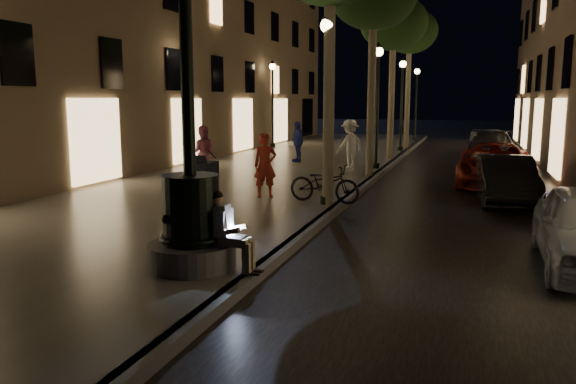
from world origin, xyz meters
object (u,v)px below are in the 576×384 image
at_px(lamp_curb_b, 378,89).
at_px(pedestrian_red, 265,165).
at_px(car_fifth, 486,142).
at_px(pedestrian_pink, 203,152).
at_px(lamp_left_c, 273,92).
at_px(car_third, 495,165).
at_px(fountain_lamppost, 191,205).
at_px(lamp_left_b, 187,90).
at_px(pedestrian_white, 350,144).
at_px(tree_far, 410,32).
at_px(seated_man_laptop, 227,228).
at_px(tree_third, 394,24).
at_px(pedestrian_blue, 297,142).
at_px(stroller, 206,170).
at_px(lamp_curb_c, 402,92).
at_px(bicycle, 324,183).
at_px(car_second, 505,180).
at_px(car_rear, 491,149).
at_px(lamp_curb_a, 327,84).
at_px(lamp_curb_d, 416,93).

bearing_deg(lamp_curb_b, pedestrian_red, -103.87).
height_order(car_fifth, pedestrian_pink, pedestrian_pink).
bearing_deg(lamp_left_c, car_third, -41.47).
xyz_separation_m(fountain_lamppost, lamp_left_b, (-6.40, 12.00, 2.02)).
bearing_deg(lamp_curb_b, pedestrian_white, -157.20).
bearing_deg(tree_far, seated_man_laptop, -90.40).
xyz_separation_m(fountain_lamppost, pedestrian_red, (-1.15, 6.52, -0.13)).
relative_size(tree_third, pedestrian_red, 4.10).
height_order(car_fifth, pedestrian_white, pedestrian_white).
bearing_deg(car_third, lamp_left_b, -179.34).
relative_size(lamp_curb_b, pedestrian_pink, 2.68).
relative_size(lamp_curb_b, car_fifth, 1.26).
distance_m(fountain_lamppost, pedestrian_blue, 15.52).
height_order(tree_far, pedestrian_blue, tree_far).
height_order(lamp_left_b, stroller, lamp_left_b).
bearing_deg(lamp_curb_c, bicycle, -90.36).
bearing_deg(lamp_curb_c, lamp_curb_b, -90.00).
bearing_deg(seated_man_laptop, lamp_curb_b, 89.63).
xyz_separation_m(seated_man_laptop, lamp_left_b, (-7.01, 12.00, 2.36)).
xyz_separation_m(tree_far, lamp_curb_b, (-0.08, -10.00, -3.20)).
distance_m(tree_third, car_second, 11.70).
distance_m(fountain_lamppost, tree_far, 24.57).
bearing_deg(lamp_curb_c, tree_far, 87.71).
relative_size(lamp_left_c, bicycle, 2.52).
xyz_separation_m(lamp_curb_b, car_rear, (4.36, 3.68, -2.49)).
bearing_deg(car_fifth, pedestrian_white, -123.78).
bearing_deg(seated_man_laptop, bicycle, 90.10).
xyz_separation_m(lamp_curb_a, car_rear, (4.36, 11.68, -2.49)).
bearing_deg(lamp_left_b, lamp_curb_a, -40.20).
height_order(tree_third, lamp_curb_a, tree_third).
relative_size(stroller, pedestrian_blue, 0.67).
relative_size(lamp_curb_d, stroller, 4.17).
bearing_deg(stroller, pedestrian_pink, 119.93).
height_order(lamp_curb_d, pedestrian_blue, lamp_curb_d).
distance_m(lamp_curb_a, lamp_curb_d, 24.00).
bearing_deg(lamp_left_b, car_second, -16.12).
xyz_separation_m(tree_third, lamp_left_b, (-7.10, -6.00, -2.90)).
height_order(lamp_curb_b, stroller, lamp_curb_b).
bearing_deg(lamp_left_c, car_fifth, 6.98).
relative_size(lamp_left_c, pedestrian_red, 2.74).
bearing_deg(pedestrian_red, lamp_curb_d, 53.46).
bearing_deg(tree_far, pedestrian_pink, -109.35).
xyz_separation_m(lamp_curb_c, pedestrian_pink, (-5.10, -12.76, -2.14)).
distance_m(lamp_left_b, car_third, 11.68).
height_order(car_third, car_rear, car_rear).
height_order(car_rear, car_fifth, car_rear).
height_order(lamp_left_b, car_fifth, lamp_left_b).
bearing_deg(lamp_left_b, lamp_left_c, 90.00).
xyz_separation_m(lamp_curb_c, lamp_curb_d, (0.00, 8.00, 0.00)).
xyz_separation_m(tree_third, stroller, (-4.00, -10.78, -5.36)).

